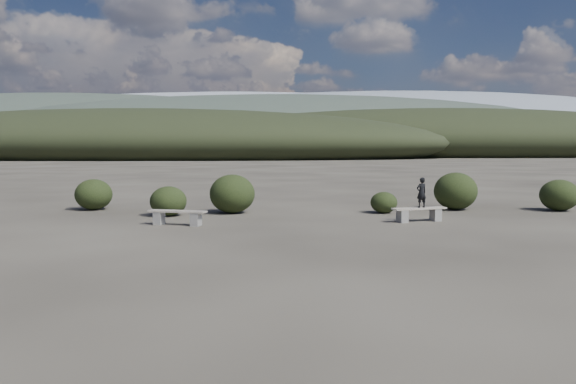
{
  "coord_description": "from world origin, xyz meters",
  "views": [
    {
      "loc": [
        -0.95,
        -9.97,
        2.21
      ],
      "look_at": [
        -0.69,
        3.5,
        1.1
      ],
      "focal_mm": 35.0,
      "sensor_mm": 36.0,
      "label": 1
    }
  ],
  "objects": [
    {
      "name": "ground",
      "position": [
        0.0,
        0.0,
        0.0
      ],
      "size": [
        1200.0,
        1200.0,
        0.0
      ],
      "primitive_type": "plane",
      "color": "#2E2A23",
      "rests_on": "ground"
    },
    {
      "name": "bench_left",
      "position": [
        -3.74,
        5.6,
        0.25
      ],
      "size": [
        1.69,
        0.75,
        0.41
      ],
      "rotation": [
        0.0,
        0.0,
        -0.25
      ],
      "color": "gray",
      "rests_on": "ground"
    },
    {
      "name": "bench_right",
      "position": [
        3.19,
        6.2,
        0.25
      ],
      "size": [
        1.68,
        0.81,
        0.41
      ],
      "rotation": [
        0.0,
        0.0,
        0.3
      ],
      "color": "gray",
      "rests_on": "ground"
    },
    {
      "name": "seated_person",
      "position": [
        3.25,
        6.22,
        0.85
      ],
      "size": [
        0.38,
        0.31,
        0.88
      ],
      "primitive_type": "imported",
      "rotation": [
        0.0,
        0.0,
        3.51
      ],
      "color": "black",
      "rests_on": "bench_right"
    },
    {
      "name": "shrub_a",
      "position": [
        -4.39,
        7.7,
        0.47
      ],
      "size": [
        1.15,
        1.15,
        0.94
      ],
      "primitive_type": "ellipsoid",
      "color": "black",
      "rests_on": "ground"
    },
    {
      "name": "shrub_b",
      "position": [
        -2.43,
        8.42,
        0.64
      ],
      "size": [
        1.49,
        1.49,
        1.28
      ],
      "primitive_type": "ellipsoid",
      "color": "black",
      "rests_on": "ground"
    },
    {
      "name": "shrub_c",
      "position": [
        2.56,
        8.31,
        0.35
      ],
      "size": [
        0.88,
        0.88,
        0.7
      ],
      "primitive_type": "ellipsoid",
      "color": "black",
      "rests_on": "ground"
    },
    {
      "name": "shrub_d",
      "position": [
        5.24,
        9.28,
        0.65
      ],
      "size": [
        1.48,
        1.48,
        1.29
      ],
      "primitive_type": "ellipsoid",
      "color": "black",
      "rests_on": "ground"
    },
    {
      "name": "shrub_e",
      "position": [
        8.67,
        8.86,
        0.53
      ],
      "size": [
        1.28,
        1.28,
        1.07
      ],
      "primitive_type": "ellipsoid",
      "color": "black",
      "rests_on": "ground"
    },
    {
      "name": "shrub_f",
      "position": [
        -7.3,
        9.47,
        0.53
      ],
      "size": [
        1.26,
        1.26,
        1.07
      ],
      "primitive_type": "ellipsoid",
      "color": "black",
      "rests_on": "ground"
    },
    {
      "name": "mountain_ridges",
      "position": [
        -7.48,
        339.06,
        10.84
      ],
      "size": [
        500.0,
        400.0,
        56.0
      ],
      "color": "black",
      "rests_on": "ground"
    }
  ]
}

